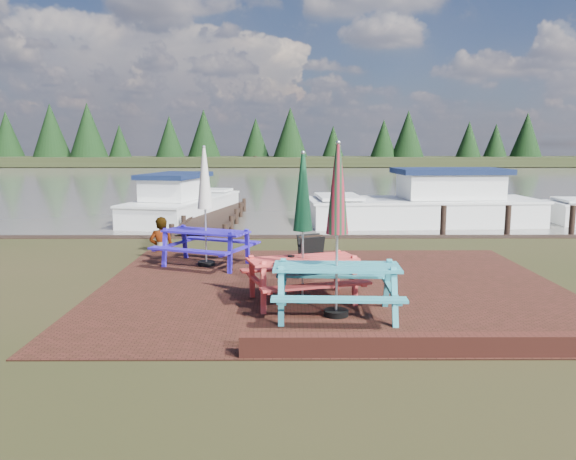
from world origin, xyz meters
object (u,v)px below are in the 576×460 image
(jetty, at_px, (216,215))
(person, at_px, (161,217))
(picnic_table_teal, at_px, (337,258))
(picnic_table_red, at_px, (303,251))
(boat_jetty, at_px, (183,204))
(picnic_table_blue, at_px, (206,225))
(boat_near, at_px, (428,207))
(chalkboard, at_px, (311,256))

(jetty, relative_size, person, 5.09)
(picnic_table_teal, distance_m, jetty, 12.66)
(picnic_table_teal, height_order, person, picnic_table_teal)
(picnic_table_red, distance_m, boat_jetty, 13.20)
(boat_jetty, bearing_deg, picnic_table_red, -58.15)
(picnic_table_teal, xyz_separation_m, jetty, (-3.43, 12.15, -0.86))
(picnic_table_teal, height_order, boat_jetty, picnic_table_teal)
(jetty, relative_size, boat_jetty, 1.23)
(picnic_table_blue, distance_m, boat_near, 10.68)
(boat_near, bearing_deg, boat_jetty, 77.37)
(picnic_table_teal, xyz_separation_m, chalkboard, (-0.29, 2.72, -0.52))
(picnic_table_red, relative_size, picnic_table_blue, 0.97)
(picnic_table_teal, bearing_deg, person, 127.85)
(picnic_table_red, xyz_separation_m, person, (-3.53, 4.82, -0.03))
(picnic_table_teal, relative_size, boat_near, 0.32)
(picnic_table_blue, bearing_deg, jetty, 118.66)
(picnic_table_teal, bearing_deg, picnic_table_red, 123.76)
(picnic_table_blue, xyz_separation_m, boat_near, (7.09, 7.98, -0.47))
(boat_near, relative_size, person, 4.82)
(picnic_table_blue, height_order, chalkboard, picnic_table_blue)
(boat_near, bearing_deg, picnic_table_teal, 155.69)
(picnic_table_red, xyz_separation_m, boat_near, (4.97, 10.98, -0.44))
(picnic_table_red, bearing_deg, picnic_table_blue, 108.11)
(picnic_table_red, relative_size, chalkboard, 2.96)
(chalkboard, height_order, boat_near, boat_near)
(picnic_table_red, distance_m, jetty, 11.70)
(chalkboard, height_order, person, person)
(picnic_table_red, relative_size, jetty, 0.29)
(chalkboard, distance_m, boat_near, 10.27)
(picnic_table_teal, xyz_separation_m, picnic_table_blue, (-2.63, 3.84, -0.03))
(picnic_table_blue, distance_m, person, 2.31)
(picnic_table_red, height_order, picnic_table_blue, picnic_table_blue)
(boat_jetty, height_order, boat_near, boat_near)
(picnic_table_blue, bearing_deg, boat_near, 71.59)
(picnic_table_blue, distance_m, jetty, 8.39)
(jetty, xyz_separation_m, person, (-0.62, -6.48, 0.78))
(boat_jetty, distance_m, person, 7.69)
(jetty, bearing_deg, chalkboard, -71.62)
(boat_jetty, bearing_deg, jetty, -25.80)
(picnic_table_blue, relative_size, boat_jetty, 0.37)
(chalkboard, bearing_deg, boat_near, 36.57)
(picnic_table_red, bearing_deg, boat_near, 48.53)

